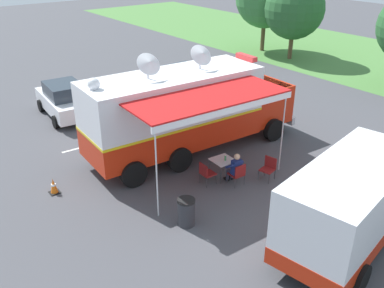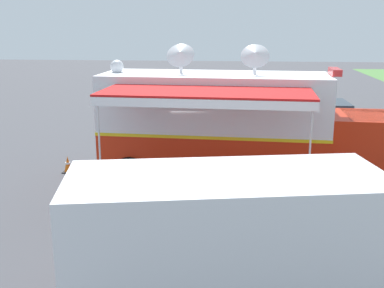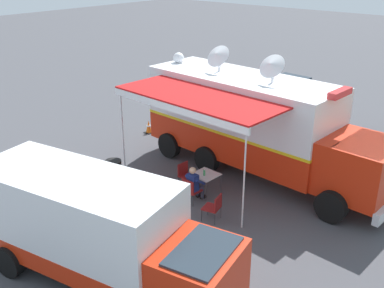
{
  "view_description": "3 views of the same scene",
  "coord_description": "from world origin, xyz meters",
  "px_view_note": "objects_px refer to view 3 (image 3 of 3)",
  "views": [
    {
      "loc": [
        12.91,
        -8.88,
        8.13
      ],
      "look_at": [
        1.98,
        -0.58,
        1.45
      ],
      "focal_mm": 39.33,
      "sensor_mm": 36.0,
      "label": 1
    },
    {
      "loc": [
        14.96,
        0.68,
        5.07
      ],
      "look_at": [
        1.38,
        -0.59,
        1.53
      ],
      "focal_mm": 43.85,
      "sensor_mm": 36.0,
      "label": 2
    },
    {
      "loc": [
        13.23,
        8.93,
        7.53
      ],
      "look_at": [
        2.01,
        -0.65,
        1.35
      ],
      "focal_mm": 42.7,
      "sensor_mm": 36.0,
      "label": 3
    }
  ],
  "objects_px": {
    "folding_table": "(205,176)",
    "trash_bin": "(114,173)",
    "traffic_cone": "(149,127)",
    "car_behind_truck": "(287,95)",
    "command_truck": "(257,122)",
    "support_truck": "(94,230)",
    "water_bottle": "(204,173)",
    "folding_chair_beside_table": "(185,173)",
    "folding_chair_at_table": "(191,189)",
    "folding_chair_spare_by_truck": "(214,206)",
    "seated_responder": "(195,183)"
  },
  "relations": [
    {
      "from": "folding_table",
      "to": "trash_bin",
      "type": "xyz_separation_m",
      "value": [
        1.55,
        -2.86,
        -0.22
      ]
    },
    {
      "from": "traffic_cone",
      "to": "car_behind_truck",
      "type": "relative_size",
      "value": 0.13
    },
    {
      "from": "command_truck",
      "to": "support_truck",
      "type": "xyz_separation_m",
      "value": [
        7.6,
        0.35,
        -0.56
      ]
    },
    {
      "from": "water_bottle",
      "to": "folding_chair_beside_table",
      "type": "distance_m",
      "value": 0.94
    },
    {
      "from": "folding_chair_at_table",
      "to": "support_truck",
      "type": "height_order",
      "value": "support_truck"
    },
    {
      "from": "trash_bin",
      "to": "folding_table",
      "type": "bearing_deg",
      "value": 118.43
    },
    {
      "from": "folding_chair_at_table",
      "to": "traffic_cone",
      "type": "xyz_separation_m",
      "value": [
        -3.56,
        -5.55,
        -0.23
      ]
    },
    {
      "from": "folding_chair_spare_by_truck",
      "to": "traffic_cone",
      "type": "distance_m",
      "value": 7.84
    },
    {
      "from": "command_truck",
      "to": "car_behind_truck",
      "type": "height_order",
      "value": "command_truck"
    },
    {
      "from": "water_bottle",
      "to": "folding_chair_spare_by_truck",
      "type": "relative_size",
      "value": 0.26
    },
    {
      "from": "folding_chair_at_table",
      "to": "car_behind_truck",
      "type": "relative_size",
      "value": 0.2
    },
    {
      "from": "folding_table",
      "to": "folding_chair_at_table",
      "type": "bearing_deg",
      "value": 2.45
    },
    {
      "from": "trash_bin",
      "to": "traffic_cone",
      "type": "distance_m",
      "value": 5.07
    },
    {
      "from": "folding_table",
      "to": "seated_responder",
      "type": "relative_size",
      "value": 0.67
    },
    {
      "from": "traffic_cone",
      "to": "trash_bin",
      "type": "bearing_deg",
      "value": 31.69
    },
    {
      "from": "seated_responder",
      "to": "traffic_cone",
      "type": "distance_m",
      "value": 6.52
    },
    {
      "from": "water_bottle",
      "to": "folding_chair_spare_by_truck",
      "type": "xyz_separation_m",
      "value": [
        1.05,
        1.25,
        -0.32
      ]
    },
    {
      "from": "folding_chair_spare_by_truck",
      "to": "folding_chair_beside_table",
      "type": "bearing_deg",
      "value": -117.36
    },
    {
      "from": "support_truck",
      "to": "command_truck",
      "type": "bearing_deg",
      "value": -177.35
    },
    {
      "from": "folding_chair_at_table",
      "to": "trash_bin",
      "type": "distance_m",
      "value": 2.98
    },
    {
      "from": "seated_responder",
      "to": "car_behind_truck",
      "type": "height_order",
      "value": "car_behind_truck"
    },
    {
      "from": "command_truck",
      "to": "traffic_cone",
      "type": "xyz_separation_m",
      "value": [
        -0.26,
        -5.84,
        -1.67
      ]
    },
    {
      "from": "folding_chair_spare_by_truck",
      "to": "seated_responder",
      "type": "bearing_deg",
      "value": -113.31
    },
    {
      "from": "command_truck",
      "to": "seated_responder",
      "type": "relative_size",
      "value": 7.68
    },
    {
      "from": "folding_chair_beside_table",
      "to": "folding_chair_at_table",
      "type": "bearing_deg",
      "value": 49.41
    },
    {
      "from": "folding_chair_beside_table",
      "to": "traffic_cone",
      "type": "distance_m",
      "value": 5.45
    },
    {
      "from": "water_bottle",
      "to": "folding_chair_spare_by_truck",
      "type": "height_order",
      "value": "water_bottle"
    },
    {
      "from": "water_bottle",
      "to": "folding_chair_at_table",
      "type": "xyz_separation_m",
      "value": [
        0.71,
        0.01,
        -0.32
      ]
    },
    {
      "from": "trash_bin",
      "to": "car_behind_truck",
      "type": "xyz_separation_m",
      "value": [
        -11.02,
        0.53,
        0.42
      ]
    },
    {
      "from": "folding_chair_beside_table",
      "to": "support_truck",
      "type": "xyz_separation_m",
      "value": [
        5.06,
        1.52,
        0.87
      ]
    },
    {
      "from": "trash_bin",
      "to": "car_behind_truck",
      "type": "relative_size",
      "value": 0.21
    },
    {
      "from": "water_bottle",
      "to": "seated_responder",
      "type": "distance_m",
      "value": 0.55
    },
    {
      "from": "trash_bin",
      "to": "water_bottle",
      "type": "bearing_deg",
      "value": 116.75
    },
    {
      "from": "car_behind_truck",
      "to": "trash_bin",
      "type": "bearing_deg",
      "value": -2.73
    },
    {
      "from": "folding_chair_spare_by_truck",
      "to": "trash_bin",
      "type": "bearing_deg",
      "value": -84.4
    },
    {
      "from": "command_truck",
      "to": "seated_responder",
      "type": "height_order",
      "value": "command_truck"
    },
    {
      "from": "command_truck",
      "to": "support_truck",
      "type": "height_order",
      "value": "command_truck"
    },
    {
      "from": "trash_bin",
      "to": "traffic_cone",
      "type": "xyz_separation_m",
      "value": [
        -4.31,
        -2.66,
        -0.18
      ]
    },
    {
      "from": "folding_chair_at_table",
      "to": "folding_table",
      "type": "bearing_deg",
      "value": -177.55
    },
    {
      "from": "folding_table",
      "to": "folding_chair_spare_by_truck",
      "type": "height_order",
      "value": "folding_chair_spare_by_truck"
    },
    {
      "from": "folding_table",
      "to": "car_behind_truck",
      "type": "distance_m",
      "value": 9.76
    },
    {
      "from": "folding_chair_at_table",
      "to": "seated_responder",
      "type": "relative_size",
      "value": 0.7
    },
    {
      "from": "folding_chair_spare_by_truck",
      "to": "command_truck",
      "type": "bearing_deg",
      "value": -165.36
    },
    {
      "from": "water_bottle",
      "to": "folding_table",
      "type": "bearing_deg",
      "value": -163.22
    },
    {
      "from": "folding_chair_spare_by_truck",
      "to": "folding_chair_at_table",
      "type": "bearing_deg",
      "value": -105.4
    },
    {
      "from": "folding_table",
      "to": "support_truck",
      "type": "xyz_separation_m",
      "value": [
        5.1,
        0.67,
        0.71
      ]
    },
    {
      "from": "water_bottle",
      "to": "car_behind_truck",
      "type": "height_order",
      "value": "car_behind_truck"
    },
    {
      "from": "support_truck",
      "to": "folding_table",
      "type": "bearing_deg",
      "value": -172.46
    },
    {
      "from": "support_truck",
      "to": "trash_bin",
      "type": "bearing_deg",
      "value": -135.17
    },
    {
      "from": "folding_chair_at_table",
      "to": "support_truck",
      "type": "distance_m",
      "value": 4.43
    }
  ]
}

